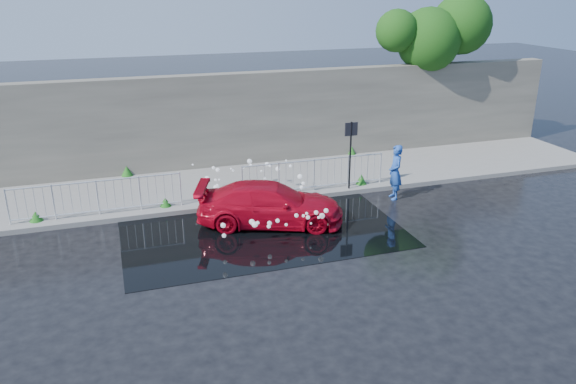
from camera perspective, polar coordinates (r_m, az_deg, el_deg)
name	(u,v)px	position (r m, az deg, el deg)	size (l,w,h in m)	color
ground	(254,247)	(15.51, -3.48, -5.56)	(90.00, 90.00, 0.00)	black
pavement	(218,186)	(19.99, -7.13, 0.65)	(30.00, 4.00, 0.15)	slate
curb	(230,205)	(18.16, -5.89, -1.36)	(30.00, 0.25, 0.16)	slate
retaining_wall	(204,121)	(21.56, -8.49, 7.11)	(30.00, 0.60, 3.50)	#545047
puddle	(262,230)	(16.50, -2.68, -3.86)	(8.00, 5.00, 0.01)	black
sign_post	(351,144)	(18.97, 6.38, 4.82)	(0.45, 0.06, 2.50)	black
tree	(438,33)	(24.89, 14.98, 15.32)	(5.12, 2.65, 6.46)	#332114
railing_left	(98,196)	(17.94, -18.79, -0.43)	(5.05, 0.05, 1.10)	silver
railing_right	(314,174)	(19.04, 2.66, 1.87)	(5.05, 0.05, 1.10)	silver
weeds	(222,183)	(19.48, -6.69, 0.91)	(12.17, 3.93, 0.40)	#164612
water_spray	(262,193)	(17.34, -2.69, -0.11)	(3.49, 5.29, 1.00)	white
red_car	(270,204)	(16.69, -1.82, -1.24)	(1.76, 4.33, 1.26)	#AD061A
person	(395,172)	(18.91, 10.84, 1.99)	(0.67, 0.44, 1.84)	#214CA8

